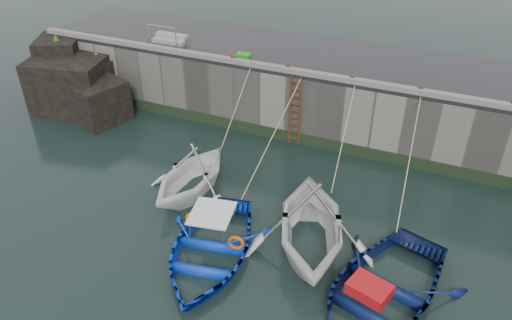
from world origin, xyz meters
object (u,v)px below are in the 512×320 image
at_px(boat_near_navy, 379,298).
at_px(bollard_d, 420,90).
at_px(ladder, 295,111).
at_px(boat_near_blue, 209,256).
at_px(bollard_a, 233,59).
at_px(bollard_c, 352,78).
at_px(fish_crate, 244,57).
at_px(boat_near_white, 192,191).
at_px(bollard_b, 288,68).
at_px(boat_near_blacktrim, 309,247).

relative_size(boat_near_navy, bollard_d, 20.07).
distance_m(ladder, boat_near_blue, 7.84).
bearing_deg(bollard_a, boat_near_blue, -70.29).
bearing_deg(bollard_c, fish_crate, 175.10).
bearing_deg(bollard_a, boat_near_white, -82.67).
bearing_deg(bollard_d, bollard_c, 180.00).
height_order(bollard_c, bollard_d, same).
xyz_separation_m(bollard_b, bollard_d, (5.30, 0.00, 0.00)).
height_order(ladder, boat_near_blue, ladder).
relative_size(boat_near_white, bollard_b, 14.94).
height_order(bollard_a, bollard_c, same).
xyz_separation_m(boat_near_blue, bollard_a, (-2.87, 8.01, 3.30)).
height_order(boat_near_blue, boat_near_blacktrim, boat_near_blacktrim).
relative_size(bollard_c, bollard_d, 1.00).
bearing_deg(boat_near_blue, bollard_c, 63.36).
height_order(boat_near_blacktrim, boat_near_navy, boat_near_blacktrim).
bearing_deg(boat_near_blacktrim, bollard_d, 52.12).
distance_m(fish_crate, bollard_a, 0.52).
relative_size(ladder, fish_crate, 5.11).
distance_m(boat_near_blacktrim, boat_near_navy, 2.82).
distance_m(boat_near_navy, bollard_a, 11.68).
height_order(boat_near_white, bollard_a, bollard_a).
relative_size(boat_near_blue, boat_near_blacktrim, 1.02).
bearing_deg(fish_crate, ladder, -16.05).
height_order(boat_near_blue, bollard_b, bollard_b).
bearing_deg(bollard_c, boat_near_blacktrim, -85.62).
height_order(boat_near_blacktrim, bollard_a, bollard_a).
xyz_separation_m(bollard_a, bollard_c, (5.20, 0.00, 0.00)).
bearing_deg(boat_near_navy, bollard_b, 143.91).
bearing_deg(boat_near_blacktrim, ladder, 94.39).
distance_m(boat_near_white, bollard_d, 9.43).
bearing_deg(bollard_d, boat_near_navy, -86.79).
bearing_deg(bollard_d, bollard_a, 180.00).
relative_size(ladder, boat_near_blacktrim, 0.63).
relative_size(boat_near_blacktrim, fish_crate, 8.16).
bearing_deg(fish_crate, boat_near_blacktrim, -52.04).
xyz_separation_m(fish_crate, bollard_b, (2.20, -0.42, 0.00)).
xyz_separation_m(boat_near_blacktrim, bollard_b, (-3.19, 6.38, 3.30)).
xyz_separation_m(boat_near_blacktrim, bollard_a, (-5.69, 6.38, 3.30)).
bearing_deg(ladder, bollard_b, 146.14).
relative_size(ladder, boat_near_navy, 0.57).
height_order(ladder, bollard_b, bollard_b).
bearing_deg(boat_near_white, fish_crate, 98.91).
bearing_deg(boat_near_blacktrim, bollard_b, 96.96).
bearing_deg(boat_near_blue, bollard_d, 47.97).
height_order(boat_near_blacktrim, fish_crate, fish_crate).
bearing_deg(bollard_c, boat_near_navy, -68.30).
bearing_deg(boat_near_blacktrim, boat_near_blue, -169.61).
relative_size(boat_near_blue, bollard_a, 18.54).
bearing_deg(fish_crate, boat_near_navy, -45.77).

